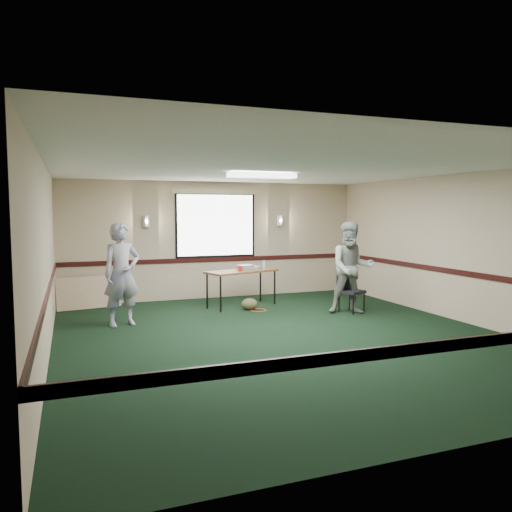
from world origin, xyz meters
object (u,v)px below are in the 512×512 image
object	(u,v)px
folding_table	(242,273)
conference_chair	(348,287)
person_right	(352,268)
projector	(246,267)
person_left	(122,274)

from	to	relation	value
folding_table	conference_chair	xyz separation A→B (m)	(1.83, -1.28, -0.22)
folding_table	person_right	world-z (taller)	person_right
folding_table	projector	xyz separation A→B (m)	(0.12, 0.10, 0.11)
folding_table	person_right	xyz separation A→B (m)	(1.80, -1.44, 0.19)
conference_chair	person_right	bearing A→B (deg)	-121.50
person_left	person_right	world-z (taller)	person_right
folding_table	conference_chair	distance (m)	2.24
projector	conference_chair	bearing A→B (deg)	-61.28
projector	person_left	world-z (taller)	person_left
projector	person_left	distance (m)	2.87
folding_table	conference_chair	bearing A→B (deg)	-52.98
projector	person_left	xyz separation A→B (m)	(-2.67, -1.05, 0.08)
conference_chair	person_right	distance (m)	0.44
person_right	person_left	bearing A→B (deg)	-166.65
person_left	person_right	size ratio (longest dim) A/B	1.00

